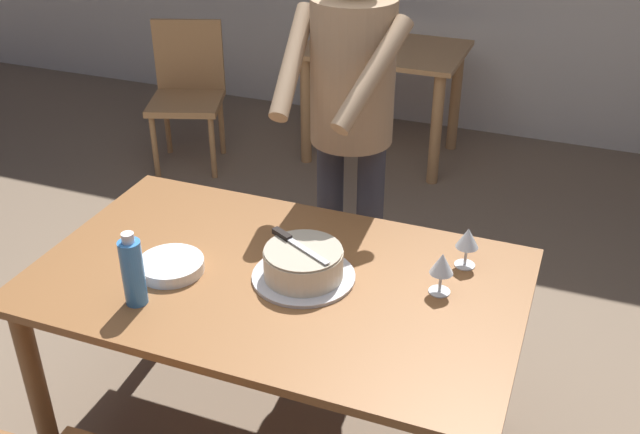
# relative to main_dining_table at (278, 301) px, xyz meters

# --- Properties ---
(main_dining_table) EXTENTS (1.61, 0.96, 0.75)m
(main_dining_table) POSITION_rel_main_dining_table_xyz_m (0.00, 0.00, 0.00)
(main_dining_table) COLOR brown
(main_dining_table) RESTS_ON ground_plane
(cake_on_platter) EXTENTS (0.34, 0.34, 0.11)m
(cake_on_platter) POSITION_rel_main_dining_table_xyz_m (0.09, 0.02, 0.15)
(cake_on_platter) COLOR silver
(cake_on_platter) RESTS_ON main_dining_table
(cake_knife) EXTENTS (0.25, 0.15, 0.02)m
(cake_knife) POSITION_rel_main_dining_table_xyz_m (0.02, 0.06, 0.22)
(cake_knife) COLOR silver
(cake_knife) RESTS_ON cake_on_platter
(plate_stack) EXTENTS (0.22, 0.22, 0.04)m
(plate_stack) POSITION_rel_main_dining_table_xyz_m (-0.34, -0.10, 0.12)
(plate_stack) COLOR white
(plate_stack) RESTS_ON main_dining_table
(wine_glass_near) EXTENTS (0.08, 0.08, 0.14)m
(wine_glass_near) POSITION_rel_main_dining_table_xyz_m (0.52, 0.10, 0.21)
(wine_glass_near) COLOR silver
(wine_glass_near) RESTS_ON main_dining_table
(wine_glass_far) EXTENTS (0.08, 0.08, 0.14)m
(wine_glass_far) POSITION_rel_main_dining_table_xyz_m (0.56, 0.28, 0.21)
(wine_glass_far) COLOR silver
(wine_glass_far) RESTS_ON main_dining_table
(water_bottle) EXTENTS (0.07, 0.07, 0.25)m
(water_bottle) POSITION_rel_main_dining_table_xyz_m (-0.35, -0.29, 0.22)
(water_bottle) COLOR #387AC6
(water_bottle) RESTS_ON main_dining_table
(person_cutting_cake) EXTENTS (0.47, 0.56, 1.72)m
(person_cutting_cake) POSITION_rel_main_dining_table_xyz_m (0.01, 0.69, 0.43)
(person_cutting_cake) COLOR #2D2D38
(person_cutting_cake) RESTS_ON ground_plane
(background_table) EXTENTS (1.00, 0.70, 0.74)m
(background_table) POSITION_rel_main_dining_table_xyz_m (-0.40, 2.57, -0.07)
(background_table) COLOR tan
(background_table) RESTS_ON ground_plane
(background_chair_0) EXTENTS (0.56, 0.56, 0.90)m
(background_chair_0) POSITION_rel_main_dining_table_xyz_m (-1.54, 2.05, -0.16)
(background_chair_0) COLOR tan
(background_chair_0) RESTS_ON ground_plane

